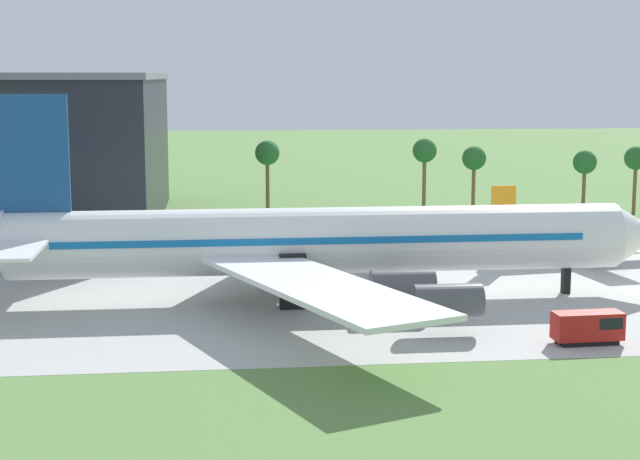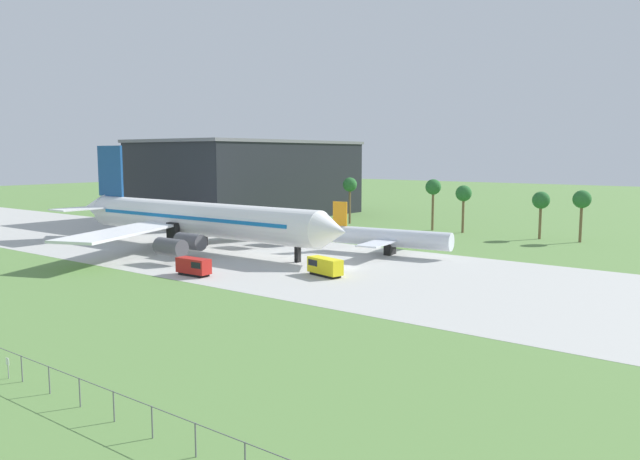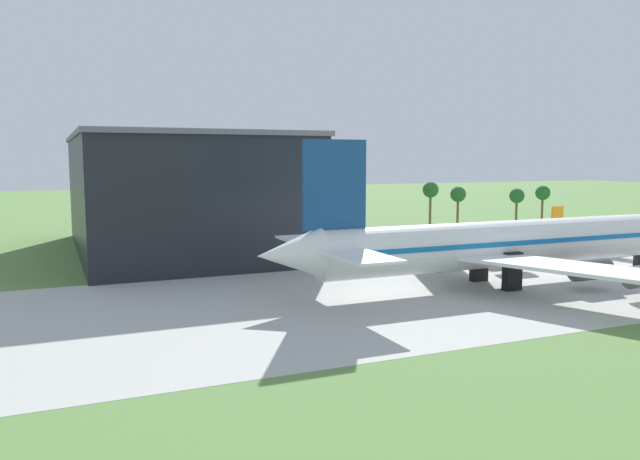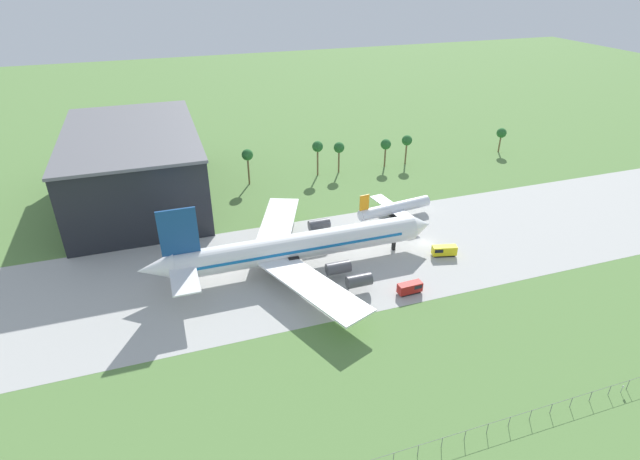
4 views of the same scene
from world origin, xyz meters
name	(u,v)px [view 4 (image 4 of 4)]	position (x,y,z in m)	size (l,w,h in m)	color
ground_plane	(425,243)	(0.00, 0.00, 0.00)	(600.00, 600.00, 0.00)	#5B8442
taxiway_strip	(425,243)	(0.00, 0.00, 0.01)	(320.00, 44.00, 0.02)	#B2B2AD
jet_airliner	(296,247)	(-34.73, -0.26, 5.61)	(70.23, 59.30, 19.38)	white
regional_aircraft	(394,208)	(-1.47, 15.68, 2.96)	(22.57, 20.33, 9.00)	silver
baggage_tug	(444,251)	(1.09, -6.79, 1.42)	(6.28, 3.37, 2.65)	black
fuel_truck	(410,288)	(-13.98, -18.20, 1.39)	(5.55, 2.24, 2.58)	black
perimeter_fence	(591,395)	(0.00, -55.00, 1.45)	(80.10, 0.10, 2.10)	slate
no_stopping_sign	(622,388)	(6.43, -55.31, 1.05)	(0.44, 0.08, 1.68)	gray
terminal_building	(135,166)	(-68.89, 51.22, 10.71)	(36.72, 61.20, 21.38)	black
palm_tree_row	(370,145)	(6.93, 52.33, 8.61)	(99.21, 3.60, 11.90)	brown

